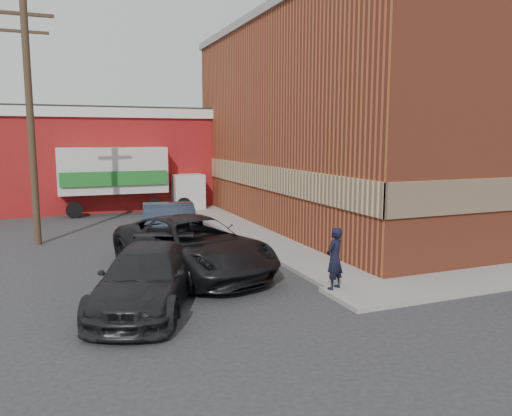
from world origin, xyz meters
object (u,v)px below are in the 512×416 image
object	(u,v)px
warehouse	(69,157)
suv_a	(192,246)
utility_pole	(30,116)
box_truck	(126,175)
suv_b	(146,278)
man	(335,258)
sedan	(169,228)
brick_building	(395,123)

from	to	relation	value
warehouse	suv_a	size ratio (longest dim) A/B	2.71
utility_pole	box_truck	xyz separation A→B (m)	(4.18, 6.81, -2.75)
warehouse	suv_a	distance (m)	17.40
warehouse	suv_b	size ratio (longest dim) A/B	3.36
man	suv_b	xyz separation A→B (m)	(-4.67, 0.75, -0.22)
suv_b	box_truck	xyz separation A→B (m)	(1.54, 15.31, 1.30)
man	sedan	xyz separation A→B (m)	(-2.96, 6.21, -0.09)
brick_building	sedan	size ratio (longest dim) A/B	3.59
sedan	suv_b	world-z (taller)	sedan
sedan	box_truck	distance (m)	9.91
warehouse	sedan	distance (m)	14.46
brick_building	box_truck	xyz separation A→B (m)	(-11.82, 6.81, -2.68)
brick_building	box_truck	distance (m)	13.90
suv_a	suv_b	distance (m)	3.03
utility_pole	suv_b	world-z (taller)	utility_pole
warehouse	box_truck	xyz separation A→B (m)	(2.68, -4.19, -0.81)
warehouse	utility_pole	xyz separation A→B (m)	(-1.50, -11.00, 1.93)
warehouse	man	xyz separation A→B (m)	(5.80, -20.25, -1.89)
suv_a	box_truck	distance (m)	12.90
brick_building	suv_a	bearing A→B (deg)	-152.51
man	utility_pole	bearing A→B (deg)	-79.23
man	box_truck	bearing A→B (deg)	-106.50
sedan	suv_a	size ratio (longest dim) A/B	0.85
utility_pole	suv_b	xyz separation A→B (m)	(2.63, -8.50, -4.04)
suv_b	box_truck	distance (m)	15.44
sedan	suv_b	distance (m)	5.73
suv_a	utility_pole	bearing A→B (deg)	109.86
warehouse	box_truck	distance (m)	5.04
sedan	box_truck	size ratio (longest dim) A/B	0.72
brick_building	utility_pole	size ratio (longest dim) A/B	2.03
utility_pole	man	distance (m)	12.39
brick_building	man	xyz separation A→B (m)	(-8.70, -9.25, -3.76)
brick_building	suv_b	xyz separation A→B (m)	(-13.36, -8.50, -3.98)
brick_building	man	world-z (taller)	brick_building
sedan	suv_b	size ratio (longest dim) A/B	1.05
utility_pole	box_truck	bearing A→B (deg)	58.46
man	suv_b	size ratio (longest dim) A/B	0.33
sedan	box_truck	xyz separation A→B (m)	(-0.17, 9.84, 1.16)
sedan	suv_b	xyz separation A→B (m)	(-1.71, -5.46, -0.13)
man	brick_building	bearing A→B (deg)	-160.75
suv_a	box_truck	xyz separation A→B (m)	(-0.21, 12.85, 1.16)
suv_a	suv_b	bearing A→B (deg)	-141.75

